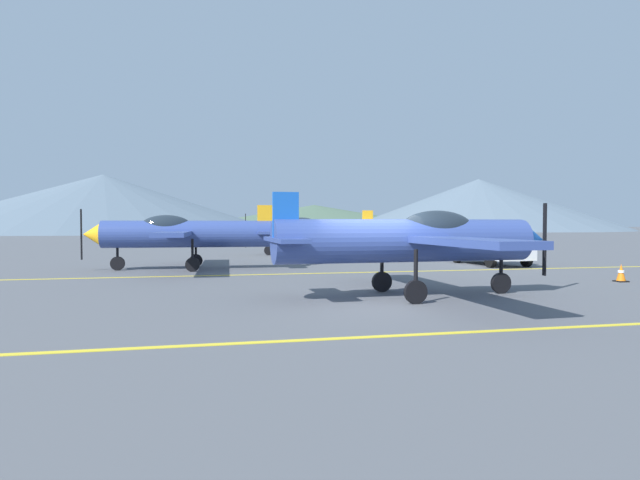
# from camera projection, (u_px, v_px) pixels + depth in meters

# --- Properties ---
(ground_plane) EXTENTS (400.00, 400.00, 0.00)m
(ground_plane) POSITION_uv_depth(u_px,v_px,m) (378.00, 302.00, 12.91)
(ground_plane) COLOR #54565B
(apron_line_near) EXTENTS (80.00, 0.16, 0.01)m
(apron_line_near) POSITION_uv_depth(u_px,v_px,m) (447.00, 333.00, 9.20)
(apron_line_near) COLOR yellow
(apron_line_near) RESTS_ON ground_plane
(apron_line_far) EXTENTS (80.00, 0.16, 0.01)m
(apron_line_far) POSITION_uv_depth(u_px,v_px,m) (316.00, 273.00, 20.10)
(apron_line_far) COLOR yellow
(apron_line_far) RESTS_ON ground_plane
(airplane_near) EXTENTS (7.83, 9.02, 2.71)m
(airplane_near) POSITION_uv_depth(u_px,v_px,m) (416.00, 239.00, 13.73)
(airplane_near) COLOR #33478C
(airplane_near) RESTS_ON ground_plane
(airplane_mid) EXTENTS (7.83, 9.03, 2.71)m
(airplane_mid) POSITION_uv_depth(u_px,v_px,m) (182.00, 233.00, 21.79)
(airplane_mid) COLOR #33478C
(airplane_mid) RESTS_ON ground_plane
(airplane_far) EXTENTS (7.89, 9.06, 2.71)m
(airplane_far) POSITION_uv_depth(u_px,v_px,m) (311.00, 230.00, 31.64)
(airplane_far) COLOR white
(airplane_far) RESTS_ON ground_plane
(car_sedan) EXTENTS (2.18, 4.38, 1.62)m
(car_sedan) POSITION_uv_depth(u_px,v_px,m) (491.00, 247.00, 24.21)
(car_sedan) COLOR white
(car_sedan) RESTS_ON ground_plane
(traffic_cone_side) EXTENTS (0.36, 0.36, 0.59)m
(traffic_cone_side) POSITION_uv_depth(u_px,v_px,m) (621.00, 273.00, 17.25)
(traffic_cone_side) COLOR black
(traffic_cone_side) RESTS_ON ground_plane
(hill_centerleft) EXTENTS (79.30, 79.30, 12.72)m
(hill_centerleft) POSITION_uv_depth(u_px,v_px,m) (104.00, 203.00, 116.49)
(hill_centerleft) COLOR slate
(hill_centerleft) RESTS_ON ground_plane
(hill_centerright) EXTENTS (88.06, 88.06, 7.50)m
(hill_centerright) POSITION_uv_depth(u_px,v_px,m) (314.00, 217.00, 161.96)
(hill_centerright) COLOR #4C6651
(hill_centerright) RESTS_ON ground_plane
(hill_right) EXTENTS (75.82, 75.82, 13.90)m
(hill_right) POSITION_uv_depth(u_px,v_px,m) (478.00, 205.00, 142.84)
(hill_right) COLOR slate
(hill_right) RESTS_ON ground_plane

